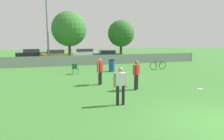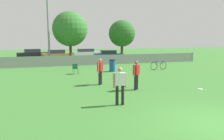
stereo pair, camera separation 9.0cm
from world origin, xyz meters
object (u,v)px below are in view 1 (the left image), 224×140
object	(u,v)px
tree_far_right	(121,34)
parked_car_silver	(85,53)
player_thrower_red	(136,73)
player_receiver_white	(121,83)
trash_bin	(112,65)
bicycle_sideline	(158,66)
player_defender_red	(100,69)
parked_car_blue	(107,55)
frisbee_disc	(200,89)
parked_car_dark	(31,54)
parked_car_tan	(56,55)
light_pole	(47,11)
tree_near_pole	(69,29)
folding_chair_sideline	(75,68)

from	to	relation	value
tree_far_right	parked_car_silver	xyz separation A→B (m)	(-2.82, 9.08, -2.90)
player_thrower_red	player_receiver_white	bearing A→B (deg)	-170.09
trash_bin	parked_car_silver	bearing A→B (deg)	85.97
bicycle_sideline	trash_bin	distance (m)	4.47
bicycle_sideline	player_defender_red	bearing A→B (deg)	-151.10
player_thrower_red	parked_car_blue	bearing A→B (deg)	34.70
frisbee_disc	parked_car_dark	size ratio (longest dim) A/B	0.06
tree_far_right	parked_car_tan	world-z (taller)	tree_far_right
light_pole	tree_near_pole	size ratio (longest dim) A/B	1.65
folding_chair_sideline	parked_car_dark	bearing A→B (deg)	-51.76
player_defender_red	player_receiver_white	distance (m)	4.40
tree_near_pole	player_defender_red	size ratio (longest dim) A/B	3.75
player_defender_red	bicycle_sideline	xyz separation A→B (m)	(6.96, 4.86, -0.56)
light_pole	parked_car_dark	xyz separation A→B (m)	(-2.05, 9.61, -5.15)
light_pole	parked_car_tan	xyz separation A→B (m)	(1.24, 6.34, -5.15)
parked_car_blue	tree_near_pole	bearing A→B (deg)	-138.32
frisbee_disc	parked_car_tan	bearing A→B (deg)	106.17
player_receiver_white	parked_car_silver	size ratio (longest dim) A/B	0.34
parked_car_dark	parked_car_blue	bearing A→B (deg)	-27.96
trash_bin	player_receiver_white	bearing A→B (deg)	-106.65
tree_far_right	player_defender_red	distance (m)	15.07
player_thrower_red	parked_car_dark	size ratio (longest dim) A/B	0.36
player_receiver_white	folding_chair_sideline	world-z (taller)	player_receiver_white
player_defender_red	parked_car_blue	size ratio (longest dim) A/B	0.37
player_defender_red	parked_car_silver	distance (m)	22.71
tree_near_pole	folding_chair_sideline	size ratio (longest dim) A/B	7.14
frisbee_disc	folding_chair_sideline	xyz separation A→B (m)	(-5.81, 7.71, 0.49)
player_thrower_red	bicycle_sideline	world-z (taller)	player_thrower_red
parked_car_silver	tree_far_right	bearing A→B (deg)	-84.40
player_receiver_white	parked_car_dark	world-z (taller)	player_receiver_white
parked_car_blue	parked_car_silver	bearing A→B (deg)	123.47
light_pole	frisbee_disc	size ratio (longest dim) A/B	36.32
light_pole	player_receiver_white	size ratio (longest dim) A/B	6.20
tree_near_pole	frisbee_disc	bearing A→B (deg)	-73.26
tree_near_pole	folding_chair_sideline	bearing A→B (deg)	-95.40
parked_car_tan	player_receiver_white	bearing A→B (deg)	-98.81
tree_near_pole	frisbee_disc	world-z (taller)	tree_near_pole
tree_far_right	bicycle_sideline	size ratio (longest dim) A/B	2.95
parked_car_dark	parked_car_tan	size ratio (longest dim) A/B	1.07
folding_chair_sideline	light_pole	bearing A→B (deg)	-51.43
light_pole	trash_bin	xyz separation A→B (m)	(4.98, -7.08, -5.30)
light_pole	parked_car_blue	xyz separation A→B (m)	(8.53, 5.35, -5.21)
trash_bin	parked_car_blue	world-z (taller)	parked_car_blue
tree_near_pole	parked_car_dark	size ratio (longest dim) A/B	1.36
tree_far_right	parked_car_blue	distance (m)	5.17
tree_far_right	bicycle_sideline	distance (m)	9.04
light_pole	parked_car_dark	size ratio (longest dim) A/B	2.24
tree_near_pole	folding_chair_sideline	distance (m)	9.54
parked_car_dark	parked_car_silver	world-z (taller)	parked_car_dark
parked_car_silver	trash_bin	bearing A→B (deg)	-105.69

